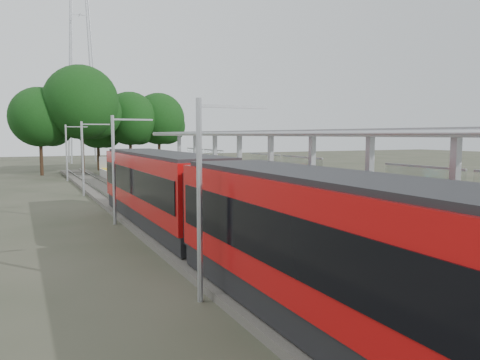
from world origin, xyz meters
The scene contains 14 objects.
trackbed centered at (-4.50, 20.00, 0.12)m, with size 3.00×70.00×0.24m, color #59544C.
platform centered at (0.00, 20.00, 0.50)m, with size 6.00×50.00×1.00m, color gray.
tactile_strip centered at (-2.55, 20.00, 1.01)m, with size 0.60×50.00×0.02m, color yellow.
end_fence centered at (0.00, 44.95, 1.60)m, with size 6.00×0.10×1.20m, color #9EA0A5.
train centered at (-4.50, 9.97, 2.05)m, with size 2.74×27.60×3.62m.
canopy centered at (1.61, 16.19, 4.20)m, with size 3.27×38.00×3.66m.
pylon centered at (-1.00, 73.00, 19.00)m, with size 8.00×4.00×38.00m, color #9EA0A5, non-canonical shape.
tree_cluster centered at (-1.53, 52.05, 6.84)m, with size 20.62×12.95×12.01m.
catenary_masts centered at (-6.22, 19.00, 2.91)m, with size 2.08×48.16×5.40m.
bench_near centered at (1.76, 5.56, 1.52)m, with size 0.91×1.50×0.98m.
bench_mid centered at (2.15, 16.70, 1.58)m, with size 0.52×1.61×1.09m.
bench_far centered at (1.76, 27.39, 1.54)m, with size 1.01×1.57×1.03m.
info_pillar_far centered at (2.07, 16.86, 1.83)m, with size 0.43×0.43×1.91m.
litter_bin centered at (1.82, 20.24, 1.50)m, with size 0.49×0.49×1.00m, color #9EA0A5.
Camera 1 is at (-10.58, -4.43, 4.46)m, focal length 35.00 mm.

